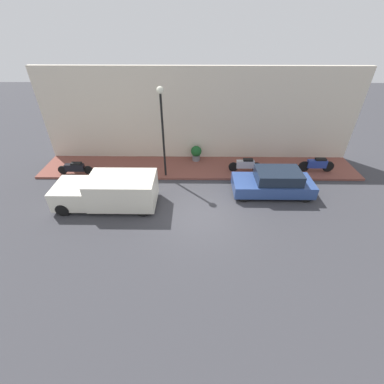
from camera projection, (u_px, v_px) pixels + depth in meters
ground_plane at (200, 215)px, 12.64m from camera, size 60.00×60.00×0.00m
sidewalk at (199, 168)px, 16.45m from camera, size 2.80×19.72×0.13m
building_facade at (199, 116)px, 16.11m from camera, size 0.30×19.72×5.79m
parked_car at (274, 183)px, 13.83m from camera, size 1.78×4.25×1.42m
delivery_van at (108, 191)px, 12.90m from camera, size 2.01×5.05×1.63m
motorcycle_black at (75, 168)px, 15.42m from camera, size 0.30×2.10×0.78m
scooter_silver at (245, 165)px, 15.70m from camera, size 0.30×2.00×0.83m
motorcycle_blue at (317, 164)px, 15.64m from camera, size 0.30×2.15×0.89m
streetlamp at (162, 119)px, 13.58m from camera, size 0.37×0.37×5.11m
potted_plant at (196, 153)px, 16.83m from camera, size 0.70×0.70×1.00m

